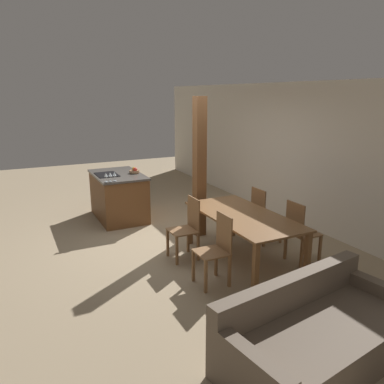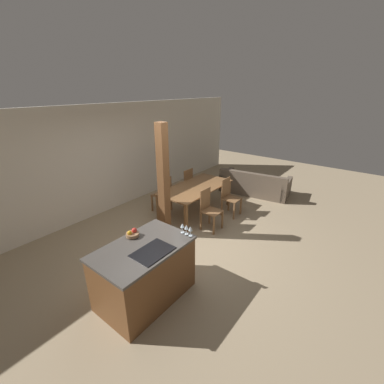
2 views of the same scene
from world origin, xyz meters
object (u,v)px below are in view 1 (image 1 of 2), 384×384
Objects in this scene: fruit_bowl at (134,171)px; timber_post at (199,168)px; dining_chair_near_right at (216,248)px; couch at (318,337)px; dining_table at (243,220)px; dining_chair_far_right at (300,231)px; kitchen_island at (119,196)px; dining_chair_far_left at (263,214)px; wine_glass_near at (106,175)px; wine_glass_middle at (110,175)px; wine_glass_far at (114,174)px; dining_chair_near_left at (187,227)px.

timber_post is (1.46, 0.72, 0.25)m from fruit_bowl.
dining_chair_near_right is 0.45× the size of couch.
dining_table is 0.86m from dining_chair_far_right.
dining_table is at bearing 22.04° from kitchen_island.
couch is at bearing 5.98° from kitchen_island.
dining_chair_far_left is 1.35m from timber_post.
wine_glass_near is 1.00× the size of wine_glass_middle.
wine_glass_near reaches higher than fruit_bowl.
wine_glass_near is 0.16m from wine_glass_far.
dining_chair_far_left is at bearing 122.23° from dining_table.
kitchen_island is at bearing 29.61° from dining_chair_far_right.
dining_chair_near_right is (2.62, 0.80, -0.56)m from wine_glass_near.
dining_chair_near_left is (2.36, 0.42, 0.03)m from kitchen_island.
dining_chair_near_right is at bearing 17.02° from wine_glass_near.
timber_post is (1.56, 1.04, 0.76)m from kitchen_island.
wine_glass_near is at bearing 93.27° from couch.
dining_chair_far_right is 0.45× the size of couch.
dining_chair_far_left is at bearing 45.29° from timber_post.
wine_glass_middle is (0.64, -0.30, 0.59)m from kitchen_island.
dining_chair_near_left is 1.69m from dining_chair_far_right.
wine_glass_far is 3.39m from dining_chair_far_right.
fruit_bowl is (0.10, 0.33, 0.51)m from kitchen_island.
couch is (1.75, 0.10, -0.24)m from dining_chair_near_right.
fruit_bowl is 0.10× the size of dining_table.
fruit_bowl is at bearing 130.85° from wine_glass_middle.
wine_glass_far is at bearing 91.27° from couch.
wine_glass_middle is 0.07× the size of timber_post.
dining_table is at bearing 57.77° from dining_chair_near_left.
wine_glass_far reaches higher than dining_table.
kitchen_island is at bearing 38.15° from dining_chair_far_left.
wine_glass_near is 0.08× the size of dining_table.
dining_table is at bearing 122.23° from dining_chair_far_left.
wine_glass_near reaches higher than couch.
kitchen_island is 3.75m from dining_chair_far_right.
dining_chair_far_left is (1.72, 2.07, -0.56)m from wine_glass_far.
fruit_bowl is at bearing -153.78° from timber_post.
dining_chair_far_right is at bearing -180.00° from dining_chair_far_left.
timber_post reaches higher than wine_glass_near.
timber_post is (-3.45, 0.52, 0.97)m from couch.
kitchen_island is 8.58× the size of wine_glass_far.
wine_glass_far is at bearing -166.19° from dining_chair_near_right.
wine_glass_near reaches higher than dining_table.
wine_glass_near and wine_glass_middle have the same top height.
dining_chair_far_left is 0.39× the size of timber_post.
couch is 0.87× the size of timber_post.
wine_glass_near is at bearing -90.00° from wine_glass_far.
dining_chair_near_left is 2.67m from couch.
fruit_bowl is 1.21× the size of wine_glass_middle.
dining_table is (2.17, 1.52, -0.41)m from wine_glass_near.
dining_table is at bearing 4.21° from timber_post.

